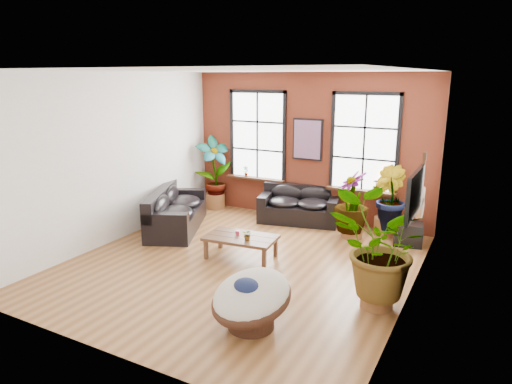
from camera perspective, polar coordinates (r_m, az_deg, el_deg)
room at (r=8.24m, az=-1.49°, el=2.65°), size 6.04×6.54×3.54m
sofa_back at (r=11.00m, az=5.45°, el=-1.70°), size 2.02×1.29×0.86m
sofa_left at (r=10.56m, az=-10.18°, el=-2.41°), size 1.83×2.49×0.91m
coffee_table at (r=8.78m, az=-1.90°, el=-5.87°), size 1.42×0.91×0.52m
papasan_chair at (r=6.45m, az=-0.65°, el=-13.15°), size 1.47×1.47×0.85m
poster at (r=10.91m, az=6.45°, el=6.54°), size 0.74×0.06×0.98m
tv_wall_unit at (r=7.77m, az=19.44°, el=-0.45°), size 0.13×1.86×1.20m
media_box at (r=9.99m, az=18.48°, el=-4.98°), size 0.64×0.57×0.47m
pot_back_left at (r=12.15m, az=-5.15°, el=-1.09°), size 0.64×0.64×0.38m
pot_back_right at (r=10.52m, az=15.96°, el=-4.07°), size 0.60×0.60×0.39m
pot_right_wall at (r=7.32m, az=14.87°, el=-12.41°), size 0.59×0.59×0.36m
pot_mid at (r=10.14m, az=11.91°, el=-4.68°), size 0.53×0.53×0.33m
floor_plant_back_left at (r=11.95m, az=-5.23°, el=2.79°), size 1.08×1.12×1.76m
floor_plant_back_right at (r=10.30m, az=16.28°, el=-0.65°), size 0.98×0.99×1.40m
floor_plant_right_wall at (r=7.00m, az=14.90°, el=-6.85°), size 1.78×1.69×1.57m
floor_plant_mid at (r=9.94m, az=11.85°, el=-1.21°), size 1.02×1.02×1.32m
table_plant at (r=8.52m, az=-1.04°, el=-5.37°), size 0.20×0.18×0.22m
sill_plant_left at (r=11.72m, az=-1.28°, el=2.63°), size 0.17×0.17×0.27m
sill_plant_right at (r=10.53m, az=14.82°, el=0.80°), size 0.19×0.19×0.27m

